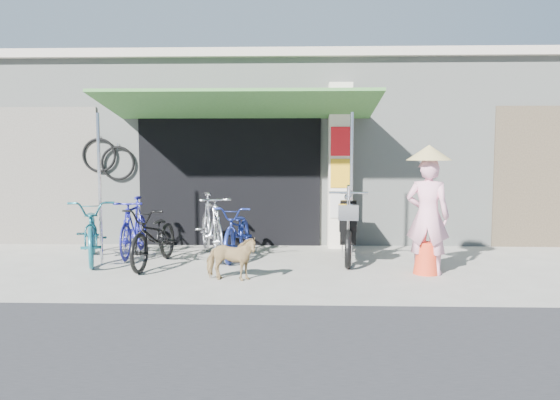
{
  "coord_description": "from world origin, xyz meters",
  "views": [
    {
      "loc": [
        0.08,
        -7.61,
        1.75
      ],
      "look_at": [
        -0.2,
        1.0,
        1.0
      ],
      "focal_mm": 35.0,
      "sensor_mm": 36.0,
      "label": 1
    }
  ],
  "objects_px": {
    "bike_blue": "(134,227)",
    "street_dog": "(231,258)",
    "bike_teal": "(93,230)",
    "bike_black": "(155,236)",
    "bike_silver": "(211,225)",
    "moped": "(348,227)",
    "nun": "(428,211)",
    "bike_navy": "(238,231)"
  },
  "relations": [
    {
      "from": "moped",
      "to": "nun",
      "type": "bearing_deg",
      "value": -41.04
    },
    {
      "from": "bike_blue",
      "to": "nun",
      "type": "distance_m",
      "value": 4.82
    },
    {
      "from": "bike_teal",
      "to": "moped",
      "type": "distance_m",
      "value": 4.14
    },
    {
      "from": "bike_teal",
      "to": "bike_navy",
      "type": "distance_m",
      "value": 2.34
    },
    {
      "from": "bike_teal",
      "to": "bike_navy",
      "type": "bearing_deg",
      "value": -11.54
    },
    {
      "from": "bike_silver",
      "to": "street_dog",
      "type": "xyz_separation_m",
      "value": [
        0.53,
        -1.65,
        -0.23
      ]
    },
    {
      "from": "bike_silver",
      "to": "nun",
      "type": "xyz_separation_m",
      "value": [
        3.31,
        -1.14,
        0.37
      ]
    },
    {
      "from": "bike_navy",
      "to": "moped",
      "type": "xyz_separation_m",
      "value": [
        1.82,
        -0.0,
        0.09
      ]
    },
    {
      "from": "bike_black",
      "to": "bike_silver",
      "type": "distance_m",
      "value": 1.05
    },
    {
      "from": "nun",
      "to": "street_dog",
      "type": "bearing_deg",
      "value": 29.76
    },
    {
      "from": "bike_black",
      "to": "bike_navy",
      "type": "bearing_deg",
      "value": 34.54
    },
    {
      "from": "bike_teal",
      "to": "bike_black",
      "type": "height_order",
      "value": "bike_teal"
    },
    {
      "from": "bike_teal",
      "to": "nun",
      "type": "bearing_deg",
      "value": -28.08
    },
    {
      "from": "bike_blue",
      "to": "street_dog",
      "type": "distance_m",
      "value": 2.55
    },
    {
      "from": "bike_black",
      "to": "bike_silver",
      "type": "xyz_separation_m",
      "value": [
        0.77,
        0.71,
        0.08
      ]
    },
    {
      "from": "bike_silver",
      "to": "street_dog",
      "type": "distance_m",
      "value": 1.75
    },
    {
      "from": "bike_black",
      "to": "nun",
      "type": "relative_size",
      "value": 0.94
    },
    {
      "from": "bike_blue",
      "to": "bike_navy",
      "type": "relative_size",
      "value": 0.98
    },
    {
      "from": "bike_silver",
      "to": "bike_navy",
      "type": "relative_size",
      "value": 1.06
    },
    {
      "from": "bike_teal",
      "to": "bike_blue",
      "type": "xyz_separation_m",
      "value": [
        0.53,
        0.47,
        -0.01
      ]
    },
    {
      "from": "bike_teal",
      "to": "street_dog",
      "type": "bearing_deg",
      "value": -47.68
    },
    {
      "from": "bike_navy",
      "to": "bike_silver",
      "type": "bearing_deg",
      "value": 179.34
    },
    {
      "from": "bike_navy",
      "to": "moped",
      "type": "relative_size",
      "value": 0.82
    },
    {
      "from": "bike_black",
      "to": "nun",
      "type": "distance_m",
      "value": 4.12
    },
    {
      "from": "bike_navy",
      "to": "nun",
      "type": "height_order",
      "value": "nun"
    },
    {
      "from": "bike_silver",
      "to": "street_dog",
      "type": "bearing_deg",
      "value": -91.88
    },
    {
      "from": "bike_silver",
      "to": "bike_teal",
      "type": "bearing_deg",
      "value": 172.19
    },
    {
      "from": "bike_black",
      "to": "street_dog",
      "type": "height_order",
      "value": "bike_black"
    },
    {
      "from": "street_dog",
      "to": "bike_teal",
      "type": "bearing_deg",
      "value": 68.22
    },
    {
      "from": "bike_blue",
      "to": "moped",
      "type": "relative_size",
      "value": 0.81
    },
    {
      "from": "street_dog",
      "to": "nun",
      "type": "height_order",
      "value": "nun"
    },
    {
      "from": "bike_navy",
      "to": "moped",
      "type": "distance_m",
      "value": 1.82
    },
    {
      "from": "bike_blue",
      "to": "moped",
      "type": "bearing_deg",
      "value": -4.34
    },
    {
      "from": "nun",
      "to": "bike_blue",
      "type": "bearing_deg",
      "value": 4.64
    },
    {
      "from": "street_dog",
      "to": "bike_blue",
      "type": "bearing_deg",
      "value": 53.23
    },
    {
      "from": "bike_blue",
      "to": "street_dog",
      "type": "height_order",
      "value": "bike_blue"
    },
    {
      "from": "nun",
      "to": "bike_navy",
      "type": "bearing_deg",
      "value": -1.5
    },
    {
      "from": "bike_silver",
      "to": "bike_blue",
      "type": "bearing_deg",
      "value": 157.11
    },
    {
      "from": "bike_black",
      "to": "moped",
      "type": "bearing_deg",
      "value": 18.27
    },
    {
      "from": "moped",
      "to": "nun",
      "type": "distance_m",
      "value": 1.55
    },
    {
      "from": "bike_silver",
      "to": "bike_black",
      "type": "bearing_deg",
      "value": -156.76
    },
    {
      "from": "bike_teal",
      "to": "nun",
      "type": "relative_size",
      "value": 1.04
    }
  ]
}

